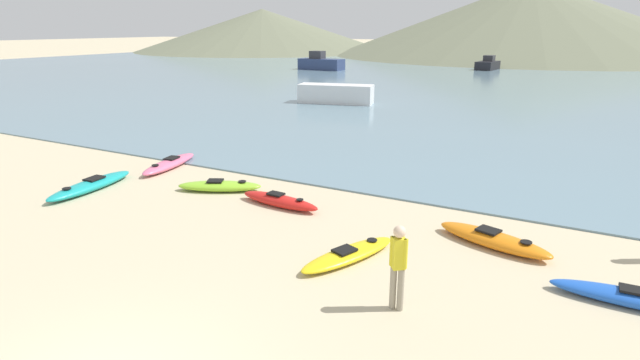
# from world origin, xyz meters

# --- Properties ---
(bay_water) EXTENTS (160.00, 70.00, 0.06)m
(bay_water) POSITION_xyz_m (0.00, 45.58, 0.03)
(bay_water) COLOR slate
(bay_water) RESTS_ON ground_plane
(far_hill_left) EXTENTS (55.40, 55.40, 8.87)m
(far_hill_left) POSITION_xyz_m (-60.26, 91.20, 4.44)
(far_hill_left) COLOR #6B7056
(far_hill_left) RESTS_ON ground_plane
(far_hill_midleft) EXTENTS (71.94, 71.94, 13.17)m
(far_hill_midleft) POSITION_xyz_m (-6.60, 99.60, 6.58)
(far_hill_midleft) COLOR #6B7056
(far_hill_midleft) RESTS_ON ground_plane
(kayak_on_sand_0) EXTENTS (2.79, 1.91, 0.37)m
(kayak_on_sand_0) POSITION_xyz_m (-4.73, 8.66, 0.16)
(kayak_on_sand_0) COLOR #8CCC2D
(kayak_on_sand_0) RESTS_ON ground_plane
(kayak_on_sand_1) EXTENTS (1.66, 2.88, 0.30)m
(kayak_on_sand_1) POSITION_xyz_m (1.20, 6.10, 0.13)
(kayak_on_sand_1) COLOR yellow
(kayak_on_sand_1) RESTS_ON ground_plane
(kayak_on_sand_2) EXTENTS (1.32, 3.30, 0.38)m
(kayak_on_sand_2) POSITION_xyz_m (-8.23, 9.94, 0.17)
(kayak_on_sand_2) COLOR #E5668C
(kayak_on_sand_2) RESTS_ON ground_plane
(kayak_on_sand_4) EXTENTS (3.02, 1.60, 0.41)m
(kayak_on_sand_4) POSITION_xyz_m (4.02, 8.46, 0.18)
(kayak_on_sand_4) COLOR orange
(kayak_on_sand_4) RESTS_ON ground_plane
(kayak_on_sand_5) EXTENTS (2.79, 0.81, 0.40)m
(kayak_on_sand_5) POSITION_xyz_m (-2.18, 8.35, 0.18)
(kayak_on_sand_5) COLOR red
(kayak_on_sand_5) RESTS_ON ground_plane
(kayak_on_sand_6) EXTENTS (1.18, 3.53, 0.38)m
(kayak_on_sand_6) POSITION_xyz_m (-8.53, 6.68, 0.17)
(kayak_on_sand_6) COLOR teal
(kayak_on_sand_6) RESTS_ON ground_plane
(person_near_foreground) EXTENTS (0.35, 0.30, 1.72)m
(person_near_foreground) POSITION_xyz_m (2.92, 4.60, 0.99)
(person_near_foreground) COLOR gray
(person_near_foreground) RESTS_ON ground_plane
(moored_boat_0) EXTENTS (2.44, 4.20, 1.71)m
(moored_boat_0) POSITION_xyz_m (-6.31, 62.24, 0.66)
(moored_boat_0) COLOR black
(moored_boat_0) RESTS_ON bay_water
(moored_boat_1) EXTENTS (5.69, 2.32, 2.25)m
(moored_boat_1) POSITION_xyz_m (-24.51, 52.18, 0.85)
(moored_boat_1) COLOR navy
(moored_boat_1) RESTS_ON bay_water
(moored_boat_2) EXTENTS (5.37, 2.73, 1.29)m
(moored_boat_2) POSITION_xyz_m (-10.10, 27.78, 0.70)
(moored_boat_2) COLOR white
(moored_boat_2) RESTS_ON bay_water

